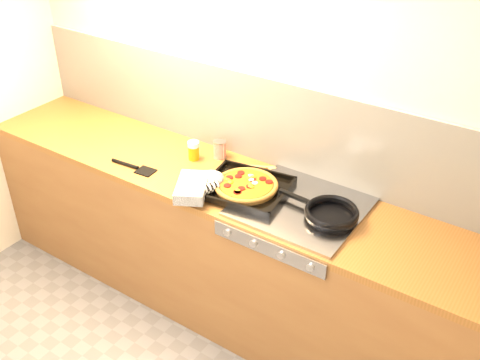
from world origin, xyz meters
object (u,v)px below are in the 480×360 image
Objects in this scene: pizza_on_tray at (232,186)px; juice_glass at (194,150)px; frying_pan at (331,213)px; tomato_can at (220,149)px.

juice_glass is at bearing 155.84° from pizza_on_tray.
frying_pan is at bearing -6.19° from juice_glass.
pizza_on_tray is 1.28× the size of frying_pan.
juice_glass is at bearing -138.39° from tomato_can.
frying_pan is 4.29× the size of tomato_can.
frying_pan is 4.05× the size of juice_glass.
pizza_on_tray is 0.53m from frying_pan.
tomato_can reaches higher than pizza_on_tray.
tomato_can is at bearing 134.90° from pizza_on_tray.
pizza_on_tray is 0.38m from tomato_can.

